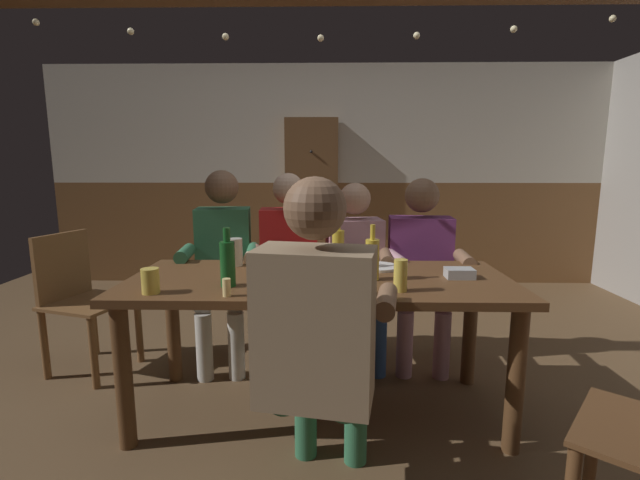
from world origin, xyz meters
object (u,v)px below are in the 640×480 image
(bottle_0, at_px, (372,258))
(pint_glass_1, at_px, (264,260))
(pint_glass_2, at_px, (400,275))
(person_3, at_px, (421,261))
(pint_glass_3, at_px, (236,252))
(wall_dart_cabinet, at_px, (312,152))
(person_0, at_px, (223,259))
(person_2, at_px, (356,265))
(table_candle, at_px, (227,288))
(bottle_1, at_px, (228,262))
(bottle_2, at_px, (338,249))
(person_1, at_px, (289,261))
(chair_empty_near_left, at_px, (80,297))
(pint_glass_4, at_px, (150,281))
(person_4, at_px, (318,331))
(plate_0, at_px, (378,267))
(pint_glass_0, at_px, (343,279))
(condiment_caddy, at_px, (460,273))
(dining_table, at_px, (319,296))

(bottle_0, xyz_separation_m, pint_glass_1, (-0.56, 0.15, -0.04))
(pint_glass_2, bearing_deg, person_3, 72.57)
(pint_glass_3, height_order, wall_dart_cabinet, wall_dart_cabinet)
(person_0, bearing_deg, person_2, 173.79)
(table_candle, relative_size, pint_glass_2, 0.54)
(bottle_1, relative_size, bottle_2, 0.98)
(person_1, bearing_deg, chair_empty_near_left, 3.15)
(person_1, distance_m, pint_glass_4, 1.08)
(table_candle, bearing_deg, person_4, -37.39)
(plate_0, relative_size, pint_glass_0, 1.51)
(person_4, height_order, bottle_0, person_4)
(person_2, xyz_separation_m, pint_glass_2, (0.15, -0.88, 0.15))
(person_1, relative_size, plate_0, 5.53)
(bottle_1, bearing_deg, pint_glass_4, -159.11)
(condiment_caddy, relative_size, bottle_1, 0.50)
(person_3, height_order, bottle_2, person_3)
(person_0, relative_size, person_3, 1.04)
(person_2, height_order, chair_empty_near_left, person_2)
(dining_table, height_order, person_0, person_0)
(bottle_0, relative_size, pint_glass_1, 2.18)
(person_2, distance_m, pint_glass_0, 0.97)
(dining_table, height_order, person_4, person_4)
(person_2, xyz_separation_m, bottle_2, (-0.13, -0.48, 0.19))
(bottle_1, bearing_deg, pint_glass_3, 97.09)
(person_0, distance_m, pint_glass_2, 1.35)
(bottle_0, bearing_deg, person_0, 143.73)
(table_candle, relative_size, pint_glass_0, 0.53)
(dining_table, relative_size, pint_glass_3, 12.37)
(person_4, xyz_separation_m, chair_empty_near_left, (-1.54, 1.12, -0.23))
(person_0, height_order, person_2, person_0)
(person_3, distance_m, table_candle, 1.44)
(person_0, distance_m, pint_glass_0, 1.22)
(pint_glass_0, relative_size, pint_glass_1, 1.18)
(pint_glass_4, bearing_deg, bottle_1, 20.89)
(person_1, height_order, person_2, person_1)
(person_2, xyz_separation_m, chair_empty_near_left, (-1.75, -0.17, -0.18))
(table_candle, distance_m, bottle_1, 0.18)
(pint_glass_1, height_order, pint_glass_3, pint_glass_3)
(chair_empty_near_left, bearing_deg, person_2, 112.55)
(person_1, distance_m, bottle_1, 0.85)
(person_1, height_order, bottle_1, person_1)
(pint_glass_1, bearing_deg, person_2, 44.89)
(condiment_caddy, xyz_separation_m, pint_glass_0, (-0.60, -0.32, 0.05))
(person_4, height_order, plate_0, person_4)
(person_2, distance_m, pint_glass_3, 0.82)
(person_4, bearing_deg, pint_glass_0, 83.63)
(bottle_0, relative_size, pint_glass_2, 1.89)
(pint_glass_2, distance_m, pint_glass_3, 0.99)
(person_0, distance_m, pint_glass_1, 0.63)
(person_4, bearing_deg, person_2, 90.84)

